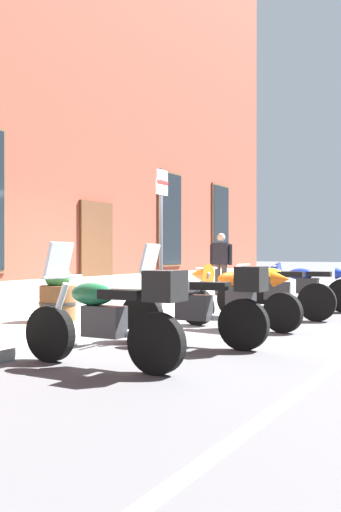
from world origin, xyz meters
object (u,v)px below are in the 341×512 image
(motorcycle_yellow_naked, at_px, (273,292))
(motorcycle_blue_sport, at_px, (301,284))
(pedestrian_dark_jacket, at_px, (221,261))
(motorcycle_silver_touring, at_px, (198,304))
(motorcycle_orange_sport, at_px, (233,293))
(barrel_planter, at_px, (58,297))
(parking_sign, at_px, (161,220))
(motorcycle_green_touring, at_px, (109,316))

(motorcycle_yellow_naked, distance_m, motorcycle_blue_sport, 1.75)
(pedestrian_dark_jacket, bearing_deg, motorcycle_silver_touring, -157.79)
(motorcycle_orange_sport, relative_size, motorcycle_yellow_naked, 0.98)
(barrel_planter, bearing_deg, parking_sign, -23.25)
(motorcycle_orange_sport, relative_size, pedestrian_dark_jacket, 1.36)
(pedestrian_dark_jacket, bearing_deg, motorcycle_blue_sport, -120.52)
(motorcycle_yellow_naked, distance_m, parking_sign, 2.40)
(motorcycle_yellow_naked, bearing_deg, barrel_planter, 140.15)
(motorcycle_silver_touring, distance_m, parking_sign, 3.11)
(motorcycle_orange_sport, xyz_separation_m, barrel_planter, (-1.46, 2.33, -0.05))
(motorcycle_blue_sport, xyz_separation_m, parking_sign, (-2.87, 1.68, 1.23))
(motorcycle_silver_touring, relative_size, motorcycle_yellow_naked, 0.96)
(motorcycle_green_touring, relative_size, motorcycle_blue_sport, 0.89)
(motorcycle_green_touring, height_order, parking_sign, parking_sign)
(motorcycle_green_touring, relative_size, parking_sign, 0.77)
(motorcycle_silver_touring, xyz_separation_m, motorcycle_orange_sport, (1.80, 0.30, 0.01))
(motorcycle_yellow_naked, xyz_separation_m, barrel_planter, (-2.96, 2.47, 0.02))
(motorcycle_silver_touring, xyz_separation_m, motorcycle_yellow_naked, (3.31, 0.16, -0.06))
(motorcycle_yellow_naked, relative_size, pedestrian_dark_jacket, 1.39)
(motorcycle_silver_touring, height_order, parking_sign, parking_sign)
(pedestrian_dark_jacket, bearing_deg, barrel_planter, -179.71)
(motorcycle_silver_touring, bearing_deg, barrel_planter, 82.54)
(motorcycle_yellow_naked, xyz_separation_m, parking_sign, (-1.12, 1.68, 1.29))
(parking_sign, bearing_deg, motorcycle_orange_sport, -103.97)
(motorcycle_yellow_naked, xyz_separation_m, pedestrian_dark_jacket, (3.22, 2.50, 0.51))
(motorcycle_yellow_naked, height_order, pedestrian_dark_jacket, pedestrian_dark_jacket)
(motorcycle_blue_sport, height_order, parking_sign, parking_sign)
(motorcycle_green_touring, distance_m, motorcycle_yellow_naked, 4.99)
(motorcycle_silver_touring, xyz_separation_m, parking_sign, (2.18, 1.85, 1.23))
(pedestrian_dark_jacket, xyz_separation_m, parking_sign, (-4.35, -0.82, 0.78))
(pedestrian_dark_jacket, bearing_deg, motorcycle_orange_sport, -153.44)
(motorcycle_green_touring, height_order, pedestrian_dark_jacket, pedestrian_dark_jacket)
(motorcycle_green_touring, xyz_separation_m, motorcycle_blue_sport, (6.74, -0.01, 0.00))
(pedestrian_dark_jacket, height_order, parking_sign, parking_sign)
(motorcycle_blue_sport, bearing_deg, motorcycle_silver_touring, -178.09)
(motorcycle_green_touring, distance_m, pedestrian_dark_jacket, 8.59)
(motorcycle_yellow_naked, distance_m, barrel_planter, 3.86)
(motorcycle_blue_sport, distance_m, parking_sign, 3.55)
(pedestrian_dark_jacket, relative_size, barrel_planter, 1.75)
(motorcycle_green_touring, relative_size, motorcycle_silver_touring, 0.95)
(motorcycle_silver_touring, height_order, barrel_planter, motorcycle_silver_touring)
(motorcycle_blue_sport, bearing_deg, motorcycle_yellow_naked, -179.78)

